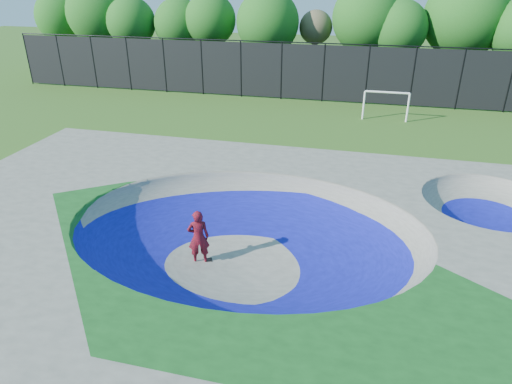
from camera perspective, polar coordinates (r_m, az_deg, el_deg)
ground at (r=14.60m, az=-1.11°, el=-9.06°), size 120.00×120.00×0.00m
skate_deck at (r=14.19m, az=-1.13°, el=-6.57°), size 22.00×14.00×1.50m
skater at (r=14.32m, az=-7.21°, el=-5.64°), size 0.79×0.67×1.85m
skateboard at (r=14.81m, az=-7.02°, el=-8.61°), size 0.80×0.54×0.05m
soccer_goal at (r=29.67m, az=15.98°, el=10.94°), size 2.77×0.12×1.83m
fence at (r=33.32m, az=8.43°, el=14.65°), size 48.09×0.09×4.04m
treeline at (r=37.71m, az=10.59°, el=20.19°), size 53.49×7.15×8.46m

